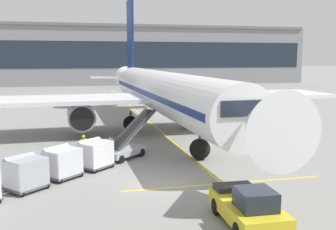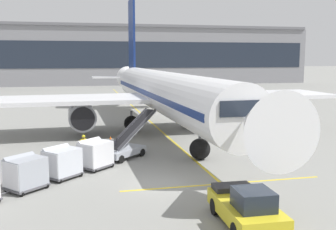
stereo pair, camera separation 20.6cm
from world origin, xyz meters
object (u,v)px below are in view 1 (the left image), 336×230
object	(u,v)px
ground_crew_by_loader	(84,145)
parked_airplane	(162,92)
baggage_cart_second	(62,162)
ground_crew_by_carts	(94,149)
safety_cone_engine_keepout	(99,142)
safety_cone_wingtip	(110,140)
pushback_tug	(248,207)
belt_loader	(125,145)
baggage_cart_lead	(95,154)
baggage_cart_third	(26,172)

from	to	relation	value
ground_crew_by_loader	parked_airplane	bearing A→B (deg)	50.21
baggage_cart_second	ground_crew_by_carts	size ratio (longest dim) A/B	1.46
parked_airplane	ground_crew_by_loader	xyz separation A→B (m)	(-7.73, -9.28, -2.85)
safety_cone_engine_keepout	safety_cone_wingtip	bearing A→B (deg)	25.73
safety_cone_engine_keepout	baggage_cart_second	bearing A→B (deg)	-107.62
safety_cone_wingtip	safety_cone_engine_keepout	bearing A→B (deg)	-154.27
pushback_tug	parked_airplane	bearing A→B (deg)	87.15
safety_cone_engine_keepout	belt_loader	bearing A→B (deg)	-68.66
baggage_cart_lead	safety_cone_wingtip	size ratio (longest dim) A/B	3.73
belt_loader	ground_crew_by_loader	distance (m)	2.96
belt_loader	baggage_cart_lead	xyz separation A→B (m)	(-2.28, -2.44, 0.09)
baggage_cart_lead	baggage_cart_second	distance (m)	2.62
baggage_cart_second	ground_crew_by_loader	world-z (taller)	baggage_cart_second
pushback_tug	ground_crew_by_carts	world-z (taller)	pushback_tug
parked_airplane	safety_cone_wingtip	xyz separation A→B (m)	(-5.49, -4.85, -3.51)
ground_crew_by_loader	safety_cone_wingtip	distance (m)	5.01
ground_crew_by_carts	ground_crew_by_loader	bearing A→B (deg)	113.01
baggage_cart_lead	safety_cone_engine_keepout	size ratio (longest dim) A/B	3.94
pushback_tug	safety_cone_wingtip	size ratio (longest dim) A/B	6.50
baggage_cart_second	safety_cone_engine_keepout	world-z (taller)	baggage_cart_second
ground_crew_by_loader	safety_cone_engine_keepout	world-z (taller)	ground_crew_by_loader
ground_crew_by_carts	safety_cone_wingtip	world-z (taller)	ground_crew_by_carts
pushback_tug	safety_cone_wingtip	bearing A→B (deg)	103.93
parked_airplane	ground_crew_by_carts	size ratio (longest dim) A/B	25.95
belt_loader	safety_cone_wingtip	bearing A→B (deg)	98.49
baggage_cart_third	safety_cone_wingtip	bearing A→B (deg)	62.75
baggage_cart_lead	ground_crew_by_carts	world-z (taller)	baggage_cart_lead
ground_crew_by_loader	baggage_cart_third	bearing A→B (deg)	-117.57
safety_cone_engine_keepout	safety_cone_wingtip	world-z (taller)	safety_cone_wingtip
parked_airplane	baggage_cart_third	bearing A→B (deg)	-125.32
belt_loader	safety_cone_wingtip	xyz separation A→B (m)	(-0.70, 4.72, -0.57)
baggage_cart_second	baggage_cart_third	distance (m)	2.59
parked_airplane	safety_cone_wingtip	distance (m)	8.12
baggage_cart_lead	ground_crew_by_carts	size ratio (longest dim) A/B	1.46
baggage_cart_lead	baggage_cart_third	xyz separation A→B (m)	(-3.89, -3.45, 0.00)
ground_crew_by_carts	safety_cone_engine_keepout	bearing A→B (deg)	83.09
parked_airplane	baggage_cart_second	bearing A→B (deg)	-123.69
baggage_cart_second	baggage_cart_third	bearing A→B (deg)	-135.76
ground_crew_by_loader	ground_crew_by_carts	world-z (taller)	same
baggage_cart_lead	baggage_cart_second	world-z (taller)	same
baggage_cart_second	baggage_cart_third	xyz separation A→B (m)	(-1.85, -1.81, 0.00)
baggage_cart_lead	ground_crew_by_loader	bearing A→B (deg)	103.64
baggage_cart_lead	baggage_cart_second	xyz separation A→B (m)	(-2.03, -1.65, 0.00)
safety_cone_engine_keepout	ground_crew_by_loader	bearing A→B (deg)	-107.86
parked_airplane	belt_loader	world-z (taller)	parked_airplane
pushback_tug	ground_crew_by_carts	size ratio (longest dim) A/B	2.55
baggage_cart_lead	belt_loader	bearing A→B (deg)	46.94
pushback_tug	baggage_cart_second	bearing A→B (deg)	132.12
ground_crew_by_loader	ground_crew_by_carts	distance (m)	1.59
baggage_cart_second	ground_crew_by_loader	xyz separation A→B (m)	(1.37, 4.37, -0.00)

